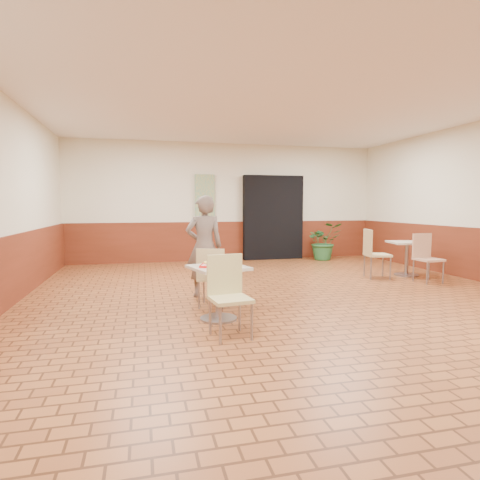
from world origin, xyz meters
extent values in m
cube|color=brown|center=(0.00, 0.00, 0.00)|extent=(8.00, 10.00, 0.01)
cube|color=white|center=(0.00, 0.00, 3.00)|extent=(8.00, 10.00, 0.01)
cube|color=beige|center=(0.00, 5.00, 1.50)|extent=(8.00, 0.01, 3.00)
cube|color=#602412|center=(0.00, 4.98, 0.50)|extent=(8.00, 0.04, 1.00)
cube|color=black|center=(1.20, 4.88, 1.10)|extent=(1.60, 0.22, 2.20)
cube|color=gray|center=(-0.60, 4.94, 1.60)|extent=(0.50, 0.03, 1.20)
cube|color=beige|center=(-1.25, -0.34, 0.66)|extent=(0.64, 0.64, 0.04)
cylinder|color=gray|center=(-1.25, -0.34, 0.32)|extent=(0.07, 0.07, 0.64)
cylinder|color=gray|center=(-1.25, -0.34, 0.01)|extent=(0.46, 0.46, 0.03)
cube|color=tan|center=(-1.25, -1.04, 0.42)|extent=(0.46, 0.46, 0.04)
cube|color=tan|center=(-1.27, -0.86, 0.66)|extent=(0.41, 0.08, 0.45)
cylinder|color=gray|center=(-1.40, -1.24, 0.20)|extent=(0.03, 0.03, 0.40)
cylinder|color=gray|center=(-1.05, -1.19, 0.20)|extent=(0.03, 0.03, 0.40)
cylinder|color=gray|center=(-1.44, -0.89, 0.20)|extent=(0.03, 0.03, 0.40)
cylinder|color=gray|center=(-1.10, -0.85, 0.20)|extent=(0.03, 0.03, 0.40)
cube|color=tan|center=(-1.20, 0.34, 0.40)|extent=(0.50, 0.50, 0.04)
cube|color=tan|center=(-1.26, 0.17, 0.63)|extent=(0.37, 0.16, 0.42)
cylinder|color=gray|center=(-0.99, 0.44, 0.19)|extent=(0.03, 0.03, 0.38)
cylinder|color=gray|center=(-1.30, 0.55, 0.19)|extent=(0.03, 0.03, 0.38)
cylinder|color=gray|center=(-1.10, 0.13, 0.19)|extent=(0.03, 0.03, 0.38)
cylinder|color=gray|center=(-1.41, 0.24, 0.19)|extent=(0.03, 0.03, 0.38)
imported|color=#685A51|center=(-1.22, 0.97, 0.79)|extent=(0.58, 0.38, 1.58)
cube|color=red|center=(-1.25, -0.34, 0.69)|extent=(0.43, 0.33, 0.02)
cube|color=#E18585|center=(-1.25, -0.34, 0.70)|extent=(0.38, 0.28, 0.00)
torus|color=#F5D159|center=(-1.37, -0.28, 0.72)|extent=(0.12, 0.12, 0.03)
ellipsoid|color=gold|center=(-1.20, -0.36, 0.72)|extent=(0.15, 0.08, 0.04)
cube|color=white|center=(-1.20, -0.36, 0.75)|extent=(0.14, 0.06, 0.01)
ellipsoid|color=orange|center=(-1.27, -0.36, 0.71)|extent=(0.04, 0.04, 0.02)
cylinder|color=silver|center=(-1.12, -0.22, 0.75)|extent=(0.07, 0.07, 0.09)
cylinder|color=blue|center=(-1.12, -0.22, 0.75)|extent=(0.07, 0.07, 0.02)
cube|color=#C2B49C|center=(3.06, 1.86, 0.67)|extent=(0.65, 0.65, 0.04)
cylinder|color=gray|center=(3.06, 1.86, 0.33)|extent=(0.07, 0.07, 0.65)
cylinder|color=gray|center=(3.06, 1.86, 0.01)|extent=(0.47, 0.47, 0.03)
cube|color=#CFB77C|center=(2.33, 1.77, 0.45)|extent=(0.52, 0.52, 0.04)
cube|color=#CFB77C|center=(2.13, 1.81, 0.72)|extent=(0.12, 0.44, 0.48)
cylinder|color=gray|center=(2.47, 1.54, 0.22)|extent=(0.03, 0.03, 0.43)
cylinder|color=gray|center=(2.55, 1.91, 0.22)|extent=(0.03, 0.03, 0.43)
cylinder|color=gray|center=(2.10, 1.62, 0.22)|extent=(0.03, 0.03, 0.43)
cylinder|color=gray|center=(2.18, 1.99, 0.22)|extent=(0.03, 0.03, 0.43)
cube|color=tan|center=(2.99, 1.14, 0.42)|extent=(0.43, 0.43, 0.04)
cube|color=tan|center=(2.98, 1.32, 0.67)|extent=(0.41, 0.05, 0.45)
cylinder|color=gray|center=(2.82, 0.95, 0.20)|extent=(0.03, 0.03, 0.40)
cylinder|color=gray|center=(3.17, 0.97, 0.20)|extent=(0.03, 0.03, 0.40)
cylinder|color=gray|center=(2.80, 1.30, 0.20)|extent=(0.03, 0.03, 0.40)
cylinder|color=gray|center=(3.16, 1.32, 0.20)|extent=(0.03, 0.03, 0.40)
imported|color=#27612F|center=(2.44, 4.40, 0.49)|extent=(0.93, 0.82, 0.98)
camera|label=1|loc=(-2.15, -5.18, 1.43)|focal=30.00mm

